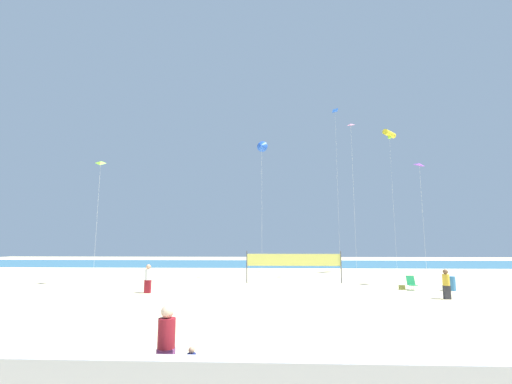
{
  "coord_description": "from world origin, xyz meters",
  "views": [
    {
      "loc": [
        -0.53,
        -17.92,
        2.98
      ],
      "look_at": [
        -1.77,
        9.25,
        6.98
      ],
      "focal_mm": 24.5,
      "sensor_mm": 36.0,
      "label": 1
    }
  ],
  "objects_px": {
    "mother_figure": "(166,342)",
    "kite_yellow_tube": "(389,134)",
    "beachgoer_white_shirt": "(148,278)",
    "kite_blue_delta": "(262,146)",
    "kite_violet_diamond": "(420,166)",
    "beachgoer_mustard_shirt": "(446,283)",
    "volleyball_net": "(294,261)",
    "folding_beach_chair": "(411,283)",
    "kite_blue_diamond": "(335,113)",
    "toddler_figure": "(191,365)",
    "kite_pink_diamond": "(351,128)",
    "beach_handbag": "(402,287)",
    "trash_barrel": "(451,283)",
    "kite_lime_diamond": "(101,164)"
  },
  "relations": [
    {
      "from": "volleyball_net",
      "to": "kite_yellow_tube",
      "type": "height_order",
      "value": "kite_yellow_tube"
    },
    {
      "from": "beachgoer_white_shirt",
      "to": "kite_blue_delta",
      "type": "distance_m",
      "value": 15.43
    },
    {
      "from": "beachgoer_mustard_shirt",
      "to": "beach_handbag",
      "type": "relative_size",
      "value": 4.25
    },
    {
      "from": "trash_barrel",
      "to": "beach_handbag",
      "type": "height_order",
      "value": "trash_barrel"
    },
    {
      "from": "toddler_figure",
      "to": "trash_barrel",
      "type": "relative_size",
      "value": 0.9
    },
    {
      "from": "kite_blue_diamond",
      "to": "kite_pink_diamond",
      "type": "bearing_deg",
      "value": -88.17
    },
    {
      "from": "folding_beach_chair",
      "to": "beach_handbag",
      "type": "xyz_separation_m",
      "value": [
        -0.6,
        0.05,
        -0.32
      ]
    },
    {
      "from": "toddler_figure",
      "to": "kite_blue_diamond",
      "type": "bearing_deg",
      "value": 47.8
    },
    {
      "from": "toddler_figure",
      "to": "kite_blue_delta",
      "type": "distance_m",
      "value": 25.21
    },
    {
      "from": "beachgoer_mustard_shirt",
      "to": "kite_blue_delta",
      "type": "distance_m",
      "value": 18.19
    },
    {
      "from": "kite_blue_delta",
      "to": "kite_pink_diamond",
      "type": "height_order",
      "value": "kite_pink_diamond"
    },
    {
      "from": "kite_yellow_tube",
      "to": "kite_pink_diamond",
      "type": "xyz_separation_m",
      "value": [
        -5.24,
        -5.43,
        -1.1
      ]
    },
    {
      "from": "mother_figure",
      "to": "kite_yellow_tube",
      "type": "relative_size",
      "value": 0.11
    },
    {
      "from": "mother_figure",
      "to": "beachgoer_white_shirt",
      "type": "bearing_deg",
      "value": 132.3
    },
    {
      "from": "volleyball_net",
      "to": "folding_beach_chair",
      "type": "bearing_deg",
      "value": -25.68
    },
    {
      "from": "beachgoer_white_shirt",
      "to": "kite_lime_diamond",
      "type": "bearing_deg",
      "value": -62.48
    },
    {
      "from": "mother_figure",
      "to": "kite_yellow_tube",
      "type": "distance_m",
      "value": 34.57
    },
    {
      "from": "mother_figure",
      "to": "kite_pink_diamond",
      "type": "distance_m",
      "value": 27.63
    },
    {
      "from": "beachgoer_white_shirt",
      "to": "kite_pink_diamond",
      "type": "xyz_separation_m",
      "value": [
        14.72,
        9.22,
        12.35
      ]
    },
    {
      "from": "beachgoer_mustard_shirt",
      "to": "volleyball_net",
      "type": "relative_size",
      "value": 0.22
    },
    {
      "from": "kite_blue_diamond",
      "to": "kite_pink_diamond",
      "type": "relative_size",
      "value": 1.29
    },
    {
      "from": "kite_violet_diamond",
      "to": "kite_pink_diamond",
      "type": "xyz_separation_m",
      "value": [
        -3.82,
        4.75,
        4.57
      ]
    },
    {
      "from": "kite_blue_delta",
      "to": "kite_violet_diamond",
      "type": "relative_size",
      "value": 1.35
    },
    {
      "from": "kite_lime_diamond",
      "to": "beach_handbag",
      "type": "bearing_deg",
      "value": -4.02
    },
    {
      "from": "mother_figure",
      "to": "kite_blue_delta",
      "type": "distance_m",
      "value": 24.97
    },
    {
      "from": "kite_blue_diamond",
      "to": "beachgoer_white_shirt",
      "type": "bearing_deg",
      "value": -133.07
    },
    {
      "from": "kite_lime_diamond",
      "to": "kite_pink_diamond",
      "type": "distance_m",
      "value": 21.25
    },
    {
      "from": "beachgoer_mustard_shirt",
      "to": "kite_violet_diamond",
      "type": "xyz_separation_m",
      "value": [
        1.59,
        6.03,
        7.85
      ]
    },
    {
      "from": "beachgoer_white_shirt",
      "to": "kite_blue_delta",
      "type": "relative_size",
      "value": 0.14
    },
    {
      "from": "toddler_figure",
      "to": "beachgoer_mustard_shirt",
      "type": "height_order",
      "value": "beachgoer_mustard_shirt"
    },
    {
      "from": "beachgoer_white_shirt",
      "to": "kite_lime_diamond",
      "type": "xyz_separation_m",
      "value": [
        -5.34,
        3.73,
        8.01
      ]
    },
    {
      "from": "trash_barrel",
      "to": "kite_lime_diamond",
      "type": "bearing_deg",
      "value": 175.78
    },
    {
      "from": "beach_handbag",
      "to": "kite_violet_diamond",
      "type": "height_order",
      "value": "kite_violet_diamond"
    },
    {
      "from": "volleyball_net",
      "to": "kite_yellow_tube",
      "type": "bearing_deg",
      "value": 39.61
    },
    {
      "from": "mother_figure",
      "to": "kite_lime_diamond",
      "type": "distance_m",
      "value": 21.83
    },
    {
      "from": "volleyball_net",
      "to": "toddler_figure",
      "type": "bearing_deg",
      "value": -99.8
    },
    {
      "from": "folding_beach_chair",
      "to": "volleyball_net",
      "type": "bearing_deg",
      "value": 115.2
    },
    {
      "from": "folding_beach_chair",
      "to": "kite_yellow_tube",
      "type": "bearing_deg",
      "value": 35.51
    },
    {
      "from": "mother_figure",
      "to": "kite_pink_diamond",
      "type": "height_order",
      "value": "kite_pink_diamond"
    },
    {
      "from": "volleyball_net",
      "to": "kite_blue_diamond",
      "type": "height_order",
      "value": "kite_blue_diamond"
    },
    {
      "from": "folding_beach_chair",
      "to": "kite_violet_diamond",
      "type": "bearing_deg",
      "value": 9.53
    },
    {
      "from": "beachgoer_white_shirt",
      "to": "kite_blue_delta",
      "type": "height_order",
      "value": "kite_blue_delta"
    },
    {
      "from": "kite_blue_diamond",
      "to": "folding_beach_chair",
      "type": "bearing_deg",
      "value": -81.41
    },
    {
      "from": "folding_beach_chair",
      "to": "kite_violet_diamond",
      "type": "height_order",
      "value": "kite_violet_diamond"
    },
    {
      "from": "toddler_figure",
      "to": "kite_pink_diamond",
      "type": "height_order",
      "value": "kite_pink_diamond"
    },
    {
      "from": "kite_lime_diamond",
      "to": "kite_yellow_tube",
      "type": "xyz_separation_m",
      "value": [
        25.3,
        10.92,
        5.44
      ]
    },
    {
      "from": "trash_barrel",
      "to": "kite_blue_diamond",
      "type": "distance_m",
      "value": 21.94
    },
    {
      "from": "toddler_figure",
      "to": "kite_pink_diamond",
      "type": "relative_size",
      "value": 0.06
    },
    {
      "from": "folding_beach_chair",
      "to": "kite_blue_delta",
      "type": "xyz_separation_m",
      "value": [
        -9.86,
        6.73,
        11.12
      ]
    },
    {
      "from": "toddler_figure",
      "to": "beach_handbag",
      "type": "xyz_separation_m",
      "value": [
        10.1,
        15.9,
        -0.28
      ]
    }
  ]
}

